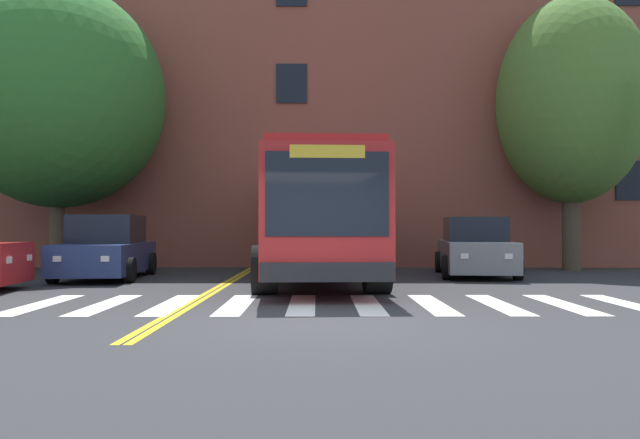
{
  "coord_description": "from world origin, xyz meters",
  "views": [
    {
      "loc": [
        0.06,
        -9.55,
        1.44
      ],
      "look_at": [
        -0.02,
        6.12,
        1.63
      ],
      "focal_mm": 35.0,
      "sensor_mm": 36.0,
      "label": 1
    }
  ],
  "objects_px": {
    "street_tree_curbside_large": "(571,101)",
    "car_navy_near_lane": "(107,250)",
    "car_grey_far_lane": "(475,249)",
    "car_silver_behind_bus": "(350,242)",
    "city_bus": "(314,216)",
    "street_tree_curbside_small": "(58,97)"
  },
  "relations": [
    {
      "from": "street_tree_curbside_large",
      "to": "car_navy_near_lane",
      "type": "bearing_deg",
      "value": -166.97
    },
    {
      "from": "car_grey_far_lane",
      "to": "street_tree_curbside_large",
      "type": "height_order",
      "value": "street_tree_curbside_large"
    },
    {
      "from": "car_silver_behind_bus",
      "to": "street_tree_curbside_large",
      "type": "bearing_deg",
      "value": -33.02
    },
    {
      "from": "car_grey_far_lane",
      "to": "street_tree_curbside_large",
      "type": "distance_m",
      "value": 6.59
    },
    {
      "from": "car_grey_far_lane",
      "to": "car_silver_behind_bus",
      "type": "xyz_separation_m",
      "value": [
        -3.38,
        7.01,
        0.05
      ]
    },
    {
      "from": "city_bus",
      "to": "car_navy_near_lane",
      "type": "relative_size",
      "value": 2.27
    },
    {
      "from": "car_silver_behind_bus",
      "to": "street_tree_curbside_large",
      "type": "xyz_separation_m",
      "value": [
        7.16,
        -4.65,
        4.8
      ]
    },
    {
      "from": "car_silver_behind_bus",
      "to": "street_tree_curbside_small",
      "type": "distance_m",
      "value": 12.08
    },
    {
      "from": "car_silver_behind_bus",
      "to": "city_bus",
      "type": "bearing_deg",
      "value": -98.75
    },
    {
      "from": "car_grey_far_lane",
      "to": "car_silver_behind_bus",
      "type": "bearing_deg",
      "value": 115.75
    },
    {
      "from": "car_grey_far_lane",
      "to": "street_tree_curbside_small",
      "type": "relative_size",
      "value": 0.5
    },
    {
      "from": "car_grey_far_lane",
      "to": "car_silver_behind_bus",
      "type": "distance_m",
      "value": 7.78
    },
    {
      "from": "city_bus",
      "to": "car_silver_behind_bus",
      "type": "xyz_separation_m",
      "value": [
        1.34,
        8.71,
        -0.91
      ]
    },
    {
      "from": "car_navy_near_lane",
      "to": "street_tree_curbside_small",
      "type": "relative_size",
      "value": 0.5
    },
    {
      "from": "car_grey_far_lane",
      "to": "street_tree_curbside_small",
      "type": "xyz_separation_m",
      "value": [
        -13.08,
        1.68,
        4.88
      ]
    },
    {
      "from": "city_bus",
      "to": "street_tree_curbside_small",
      "type": "xyz_separation_m",
      "value": [
        -8.36,
        3.38,
        3.92
      ]
    },
    {
      "from": "car_navy_near_lane",
      "to": "car_silver_behind_bus",
      "type": "xyz_separation_m",
      "value": [
        7.18,
        7.97,
        0.04
      ]
    },
    {
      "from": "city_bus",
      "to": "car_grey_far_lane",
      "type": "height_order",
      "value": "city_bus"
    },
    {
      "from": "city_bus",
      "to": "car_grey_far_lane",
      "type": "bearing_deg",
      "value": 19.81
    },
    {
      "from": "car_navy_near_lane",
      "to": "street_tree_curbside_small",
      "type": "height_order",
      "value": "street_tree_curbside_small"
    },
    {
      "from": "city_bus",
      "to": "car_navy_near_lane",
      "type": "bearing_deg",
      "value": 172.82
    },
    {
      "from": "car_grey_far_lane",
      "to": "car_silver_behind_bus",
      "type": "relative_size",
      "value": 1.03
    }
  ]
}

